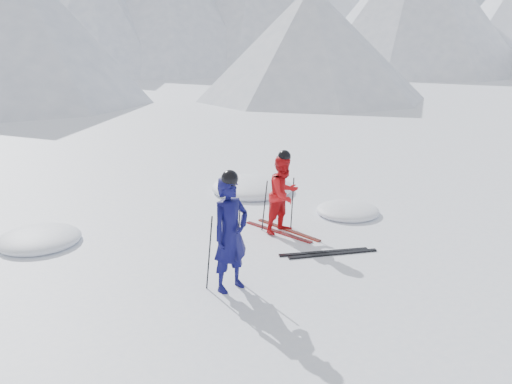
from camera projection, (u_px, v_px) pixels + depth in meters
name	position (u px, v px, depth m)	size (l,w,h in m)	color
ground	(353.00, 239.00, 10.68)	(160.00, 160.00, 0.00)	white
skier_blue	(231.00, 234.00, 8.37)	(0.67, 0.44, 1.84)	#0C0C48
skier_red	(284.00, 194.00, 10.83)	(0.77, 0.60, 1.59)	red
pole_blue_left	(209.00, 253.00, 8.45)	(0.02, 0.02, 1.23)	black
pole_blue_right	(238.00, 245.00, 8.78)	(0.02, 0.02, 1.23)	black
pole_red_left	(265.00, 206.00, 10.99)	(0.02, 0.02, 1.06)	black
pole_red_right	(292.00, 203.00, 11.17)	(0.02, 0.02, 1.06)	black
ski_worn_left	(278.00, 232.00, 11.00)	(0.09, 1.70, 0.03)	black
ski_worn_right	(288.00, 230.00, 11.11)	(0.09, 1.70, 0.03)	black
ski_loose_a	(324.00, 252.00, 10.00)	(0.09, 1.70, 0.03)	black
ski_loose_b	(333.00, 254.00, 9.92)	(0.09, 1.70, 0.03)	black
snow_lumps	(223.00, 206.00, 12.67)	(7.84, 4.31, 0.46)	white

